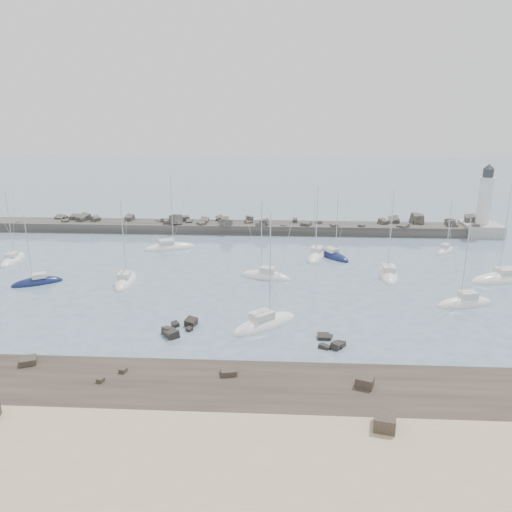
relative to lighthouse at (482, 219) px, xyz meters
The scene contains 19 objects.
ground 60.52m from the lighthouse, 141.04° to the right, with size 400.00×400.00×0.00m, color slate.
sand_strip 84.37m from the lighthouse, 123.88° to the right, with size 140.00×14.00×1.00m, color tan.
rock_shelf 76.45m from the lighthouse, 128.21° to the right, with size 140.00×12.00×1.98m.
rock_cluster_near 69.15m from the lighthouse, 137.03° to the right, with size 3.77×4.99×1.54m.
rock_cluster_far 59.61m from the lighthouse, 124.60° to the right, with size 3.18×3.82×1.28m.
breakwater 54.24m from the lighthouse, behind, with size 115.00×7.55×5.42m.
lighthouse is the anchor object (origin of this frame).
sailboat_1 86.13m from the lighthouse, 165.17° to the right, with size 3.06×7.95×12.30m.
sailboat_2 80.88m from the lighthouse, 156.28° to the right, with size 7.09×5.29×11.12m.
sailboat_3 69.13m from the lighthouse, 153.08° to the right, with size 2.91×8.12×12.75m.
sailboat_4 60.72m from the lighthouse, 167.35° to the right, with size 9.39×5.81×14.14m.
sailboat_5 50.19m from the lighthouse, 145.89° to the right, with size 8.01×4.43×12.28m.
sailboat_6 37.64m from the lighthouse, 152.59° to the right, with size 4.56×8.58×13.12m.
sailboat_7 60.93m from the lighthouse, 132.29° to the right, with size 8.59×8.09×14.35m.
sailboat_8 35.02m from the lighthouse, 150.95° to the right, with size 6.11×7.56×11.96m.
sailboat_9 40.57m from the lighthouse, 112.81° to the right, with size 8.00×4.37×12.36m.
sailboat_10 35.08m from the lighthouse, 131.47° to the right, with size 3.61×9.06×13.97m.
sailboat_11 28.25m from the lighthouse, 103.97° to the right, with size 10.99×6.34×16.43m.
sailboat_12 16.70m from the lighthouse, 130.07° to the right, with size 5.12×5.81×9.69m.
Camera 1 is at (7.93, -59.88, 24.31)m, focal length 35.00 mm.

